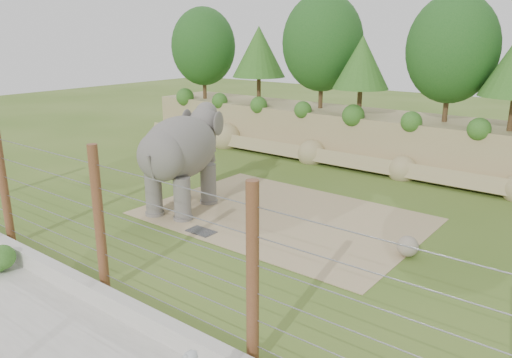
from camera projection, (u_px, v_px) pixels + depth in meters
The scene contains 9 objects.
ground at pixel (219, 238), 16.67m from camera, with size 90.00×90.00×0.00m, color #41621D.
back_embankment at pixel (397, 88), 24.78m from camera, with size 30.00×5.52×8.77m.
dirt_patch at pixel (283, 216), 18.64m from camera, with size 10.00×7.00×0.02m, color tan.
drain_grate at pixel (201, 231), 17.16m from camera, with size 1.00×0.60×0.03m, color #262628.
elephant at pixel (181, 162), 18.90m from camera, with size 2.01×4.68×3.79m, color #645E5A, non-canonical shape.
stone_ball at pixel (408, 246), 15.20m from camera, with size 0.65×0.65×0.65m, color gray.
retaining_wall at pixel (89, 290), 12.83m from camera, with size 26.00×0.35×0.50m, color #B5B2A7.
walkway at pixel (14, 334), 11.38m from camera, with size 26.00×4.00×0.01m, color #B5B2A7.
barrier_fence at pixel (99, 221), 12.71m from camera, with size 20.26×0.26×4.00m.
Camera 1 is at (10.48, -11.39, 6.62)m, focal length 35.00 mm.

